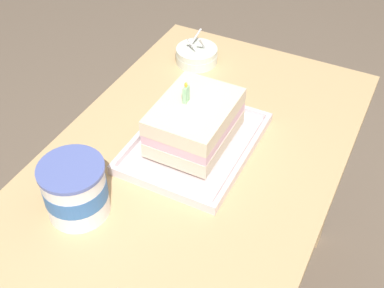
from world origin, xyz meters
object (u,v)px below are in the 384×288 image
Objects in this scene: birthday_cake at (195,122)px; ice_cream_tub at (75,189)px; bowl_stack at (197,55)px; foil_tray at (195,144)px.

birthday_cake is 1.61× the size of ice_cream_tub.
bowl_stack is at bearing 2.75° from ice_cream_tub.
birthday_cake is at bearing -24.23° from ice_cream_tub.
birthday_cake reaches higher than bowl_stack.
foil_tray is 0.07m from birthday_cake.
foil_tray is 0.32m from ice_cream_tub.
birthday_cake reaches higher than ice_cream_tub.
foil_tray is at bearing -24.23° from ice_cream_tub.
bowl_stack is 0.91× the size of ice_cream_tub.
ice_cream_tub is at bearing 155.77° from birthday_cake.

